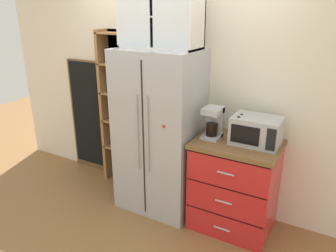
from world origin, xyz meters
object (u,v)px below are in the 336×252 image
(microwave, at_px, (256,131))
(chalkboard_menu, at_px, (90,117))
(mug_cream, at_px, (239,137))
(bottle_amber, at_px, (238,132))
(refrigerator, at_px, (160,132))
(bottle_green, at_px, (241,129))
(coffee_maker, at_px, (213,122))

(microwave, xyz_separation_m, chalkboard_menu, (-2.28, 0.22, -0.31))
(mug_cream, bearing_deg, bottle_amber, -91.89)
(refrigerator, distance_m, mug_cream, 0.86)
(bottle_green, bearing_deg, chalkboard_menu, 174.10)
(coffee_maker, xyz_separation_m, bottle_green, (0.26, 0.05, -0.04))
(refrigerator, bearing_deg, bottle_amber, -1.09)
(microwave, xyz_separation_m, mug_cream, (-0.15, -0.03, -0.08))
(mug_cream, relative_size, bottle_amber, 0.44)
(coffee_maker, height_order, bottle_green, coffee_maker)
(refrigerator, height_order, bottle_green, refrigerator)
(mug_cream, bearing_deg, refrigerator, -177.52)
(refrigerator, relative_size, mug_cream, 14.94)
(bottle_amber, height_order, chalkboard_menu, chalkboard_menu)
(bottle_green, bearing_deg, bottle_amber, -90.00)
(coffee_maker, relative_size, bottle_amber, 1.15)
(coffee_maker, height_order, bottle_amber, coffee_maker)
(microwave, relative_size, mug_cream, 3.73)
(coffee_maker, relative_size, chalkboard_menu, 0.21)
(microwave, distance_m, bottle_amber, 0.17)
(microwave, bearing_deg, coffee_maker, -174.16)
(refrigerator, xyz_separation_m, microwave, (1.00, 0.07, 0.18))
(coffee_maker, bearing_deg, mug_cream, 2.08)
(refrigerator, xyz_separation_m, coffee_maker, (0.59, 0.03, 0.21))
(bottle_green, height_order, bottle_amber, bottle_amber)
(microwave, relative_size, bottle_amber, 1.63)
(refrigerator, bearing_deg, microwave, 3.96)
(bottle_green, distance_m, chalkboard_menu, 2.16)
(bottle_green, xyz_separation_m, bottle_amber, (0.00, -0.09, 0.00))
(coffee_maker, xyz_separation_m, bottle_amber, (0.26, -0.04, -0.04))
(coffee_maker, distance_m, bottle_amber, 0.27)
(refrigerator, xyz_separation_m, mug_cream, (0.85, 0.04, 0.10))
(mug_cream, height_order, bottle_green, bottle_green)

